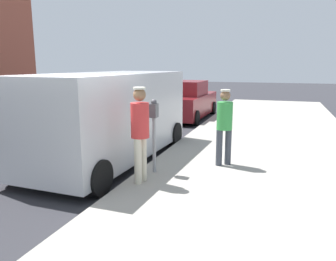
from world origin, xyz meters
name	(u,v)px	position (x,y,z in m)	size (l,w,h in m)	color
ground_plane	(80,182)	(0.00, 0.00, 0.00)	(80.00, 80.00, 0.00)	#2D2D33
sidewalk_slab	(258,201)	(3.50, 0.00, 0.07)	(5.00, 32.00, 0.15)	#9E998E
parking_meter_near	(154,123)	(1.35, 0.69, 1.18)	(0.14, 0.18, 1.52)	gray
pedestrian_in_green	(224,122)	(2.62, 1.66, 1.11)	(0.34, 0.34, 1.67)	#383D47
pedestrian_in_red	(140,128)	(1.32, 0.06, 1.19)	(0.34, 0.36, 1.80)	beige
parked_van	(110,115)	(-0.15, 1.62, 1.15)	(2.29, 5.27, 2.15)	#BCBCC1
parked_sedan_ahead	(186,101)	(-0.18, 8.57, 0.75)	(1.98, 4.42, 1.65)	maroon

